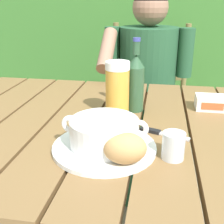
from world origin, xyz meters
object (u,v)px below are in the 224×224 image
at_px(person_eating, 146,81).
at_px(bread_roll, 125,148).
at_px(soup_bowl, 104,132).
at_px(water_glass_small, 173,146).
at_px(chair_near_diner, 147,105).
at_px(butter_tub, 211,103).
at_px(table_knife, 159,133).
at_px(beer_glass, 117,89).
at_px(serving_plate, 104,147).
at_px(beer_bottle, 135,82).

distance_m(person_eating, bread_roll, 0.99).
distance_m(soup_bowl, water_glass_small, 0.18).
relative_size(chair_near_diner, water_glass_small, 14.07).
bearing_deg(soup_bowl, butter_tub, 48.20).
bearing_deg(table_knife, chair_near_diner, 94.55).
xyz_separation_m(chair_near_diner, soup_bowl, (-0.07, -1.11, 0.32)).
height_order(water_glass_small, butter_tub, water_glass_small).
relative_size(soup_bowl, water_glass_small, 3.30).
xyz_separation_m(person_eating, butter_tub, (0.26, -0.54, 0.07)).
bearing_deg(beer_glass, table_knife, -40.51).
height_order(serving_plate, beer_bottle, beer_bottle).
bearing_deg(table_knife, person_eating, 95.92).
xyz_separation_m(serving_plate, table_knife, (0.15, 0.12, -0.00)).
relative_size(person_eating, table_knife, 8.01).
bearing_deg(serving_plate, chair_near_diner, 86.56).
bearing_deg(soup_bowl, bread_roll, -49.40).
height_order(chair_near_diner, serving_plate, chair_near_diner).
bearing_deg(person_eating, soup_bowl, -94.02).
bearing_deg(beer_glass, serving_plate, -89.48).
distance_m(serving_plate, beer_bottle, 0.33).
distance_m(beer_bottle, table_knife, 0.23).
distance_m(soup_bowl, beer_glass, 0.25).
distance_m(beer_glass, butter_tub, 0.36).
bearing_deg(beer_glass, chair_near_diner, 85.43).
distance_m(serving_plate, soup_bowl, 0.05).
xyz_separation_m(soup_bowl, butter_tub, (0.33, 0.37, -0.03)).
height_order(serving_plate, water_glass_small, water_glass_small).
height_order(soup_bowl, water_glass_small, soup_bowl).
height_order(chair_near_diner, beer_bottle, beer_bottle).
bearing_deg(chair_near_diner, butter_tub, -70.49).
bearing_deg(person_eating, chair_near_diner, 89.17).
height_order(chair_near_diner, person_eating, person_eating).
relative_size(soup_bowl, beer_bottle, 0.90).
distance_m(person_eating, water_glass_small, 0.93).
bearing_deg(chair_near_diner, water_glass_small, -84.18).
relative_size(serving_plate, table_knife, 1.86).
bearing_deg(beer_bottle, chair_near_diner, 89.02).
height_order(bread_roll, beer_bottle, beer_bottle).
bearing_deg(serving_plate, soup_bowl, -119.36).
relative_size(beer_bottle, table_knife, 1.72).
xyz_separation_m(person_eating, soup_bowl, (-0.06, -0.91, 0.10)).
bearing_deg(serving_plate, table_knife, 39.81).
bearing_deg(water_glass_small, table_knife, 104.60).
distance_m(serving_plate, bread_roll, 0.11).
xyz_separation_m(bread_roll, butter_tub, (0.26, 0.44, -0.02)).
relative_size(serving_plate, butter_tub, 2.58).
bearing_deg(beer_glass, water_glass_small, -55.23).
relative_size(person_eating, water_glass_small, 17.06).
bearing_deg(soup_bowl, chair_near_diner, 86.56).
xyz_separation_m(soup_bowl, water_glass_small, (0.18, -0.02, -0.02)).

